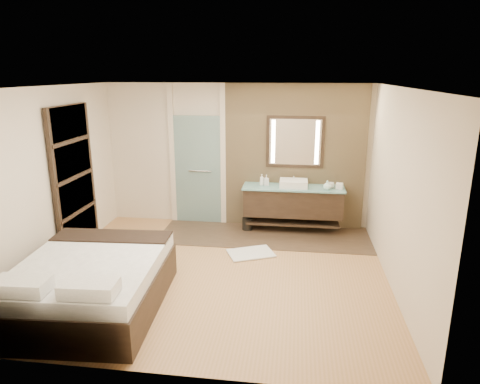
# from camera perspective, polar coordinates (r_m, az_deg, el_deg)

# --- Properties ---
(floor) EXTENTS (5.00, 5.00, 0.00)m
(floor) POSITION_cam_1_polar(r_m,az_deg,el_deg) (6.50, -3.25, -10.72)
(floor) COLOR #A97A47
(floor) RESTS_ON ground
(tile_strip) EXTENTS (3.80, 1.30, 0.01)m
(tile_strip) POSITION_cam_1_polar(r_m,az_deg,el_deg) (7.88, 3.25, -5.79)
(tile_strip) COLOR #3A2C1F
(tile_strip) RESTS_ON floor
(stone_wall) EXTENTS (2.60, 0.08, 2.70)m
(stone_wall) POSITION_cam_1_polar(r_m,az_deg,el_deg) (8.07, 7.28, 4.59)
(stone_wall) COLOR tan
(stone_wall) RESTS_ON floor
(vanity) EXTENTS (1.85, 0.55, 0.88)m
(vanity) POSITION_cam_1_polar(r_m,az_deg,el_deg) (7.97, 7.07, -1.25)
(vanity) COLOR black
(vanity) RESTS_ON stone_wall
(mirror_unit) EXTENTS (1.06, 0.04, 0.96)m
(mirror_unit) POSITION_cam_1_polar(r_m,az_deg,el_deg) (7.96, 7.36, 6.63)
(mirror_unit) COLOR black
(mirror_unit) RESTS_ON stone_wall
(frosted_door) EXTENTS (1.10, 0.12, 2.70)m
(frosted_door) POSITION_cam_1_polar(r_m,az_deg,el_deg) (8.32, -5.63, 3.52)
(frosted_door) COLOR #A8D5D0
(frosted_door) RESTS_ON floor
(shoji_partition) EXTENTS (0.06, 1.20, 2.40)m
(shoji_partition) POSITION_cam_1_polar(r_m,az_deg,el_deg) (7.43, -21.21, 1.57)
(shoji_partition) COLOR black
(shoji_partition) RESTS_ON floor
(bed) EXTENTS (1.80, 2.20, 0.81)m
(bed) POSITION_cam_1_polar(r_m,az_deg,el_deg) (5.78, -19.20, -11.46)
(bed) COLOR black
(bed) RESTS_ON floor
(bath_mat) EXTENTS (0.86, 0.75, 0.02)m
(bath_mat) POSITION_cam_1_polar(r_m,az_deg,el_deg) (7.10, 1.45, -8.14)
(bath_mat) COLOR silver
(bath_mat) RESTS_ON floor
(waste_bin) EXTENTS (0.23, 0.23, 0.24)m
(waste_bin) POSITION_cam_1_polar(r_m,az_deg,el_deg) (8.10, 0.98, -4.29)
(waste_bin) COLOR black
(waste_bin) RESTS_ON floor
(tissue_box) EXTENTS (0.14, 0.14, 0.10)m
(tissue_box) POSITION_cam_1_polar(r_m,az_deg,el_deg) (7.89, 13.12, 0.79)
(tissue_box) COLOR silver
(tissue_box) RESTS_ON vanity
(soap_bottle_a) EXTENTS (0.10, 0.10, 0.21)m
(soap_bottle_a) POSITION_cam_1_polar(r_m,az_deg,el_deg) (7.92, 2.93, 1.65)
(soap_bottle_a) COLOR white
(soap_bottle_a) RESTS_ON vanity
(soap_bottle_b) EXTENTS (0.10, 0.10, 0.19)m
(soap_bottle_b) POSITION_cam_1_polar(r_m,az_deg,el_deg) (7.92, 3.53, 1.60)
(soap_bottle_b) COLOR #B2B2B2
(soap_bottle_b) RESTS_ON vanity
(soap_bottle_c) EXTENTS (0.17, 0.17, 0.17)m
(soap_bottle_c) POSITION_cam_1_polar(r_m,az_deg,el_deg) (7.76, 11.55, 0.91)
(soap_bottle_c) COLOR #BFF0EA
(soap_bottle_c) RESTS_ON vanity
(cup) EXTENTS (0.16, 0.16, 0.10)m
(cup) POSITION_cam_1_polar(r_m,az_deg,el_deg) (7.90, 11.99, 0.88)
(cup) COLOR white
(cup) RESTS_ON vanity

